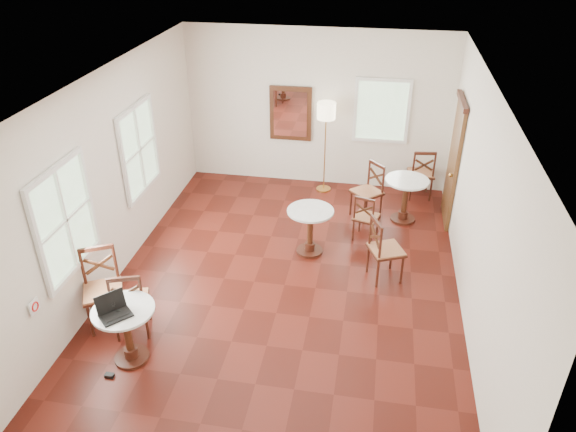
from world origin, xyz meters
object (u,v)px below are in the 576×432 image
object	(u,v)px
chair_mid_a	(366,217)
chair_back_b	(368,191)
chair_near_a	(130,302)
water_glass	(114,306)
chair_near_b	(103,289)
laptop	(113,310)
chair_mid_b	(384,250)
cafe_table_mid	(310,226)
mouse	(118,311)
navy_mug	(111,301)
power_adapter	(109,375)
cafe_table_back	(405,195)
floor_lamp	(326,117)
cafe_table_near	(127,329)
chair_back_a	(421,173)

from	to	relation	value
chair_mid_a	chair_back_b	bearing A→B (deg)	-73.04
chair_near_a	water_glass	xyz separation A→B (m)	(0.07, -0.49, 0.34)
chair_near_b	laptop	xyz separation A→B (m)	(0.52, -0.69, 0.30)
chair_near_a	chair_back_b	size ratio (longest dim) A/B	0.99
chair_back_b	water_glass	bearing A→B (deg)	-76.94
chair_near_b	chair_mid_b	distance (m)	3.92
cafe_table_mid	mouse	distance (m)	3.35
chair_near_b	navy_mug	bearing A→B (deg)	-79.43
chair_near_b	power_adapter	size ratio (longest dim) A/B	10.15
cafe_table_mid	chair_mid_b	xyz separation A→B (m)	(1.16, -0.50, 0.03)
mouse	power_adapter	xyz separation A→B (m)	(-0.12, -0.27, -0.77)
cafe_table_back	mouse	xyz separation A→B (m)	(-3.34, -4.07, 0.30)
chair_near_b	cafe_table_mid	bearing A→B (deg)	13.69
floor_lamp	navy_mug	world-z (taller)	floor_lamp
navy_mug	water_glass	xyz separation A→B (m)	(0.08, -0.09, 0.01)
cafe_table_near	water_glass	bearing A→B (deg)	-168.03
cafe_table_mid	water_glass	size ratio (longest dim) A/B	7.18
mouse	cafe_table_back	bearing A→B (deg)	71.95
chair_back_a	mouse	distance (m)	6.19
laptop	water_glass	world-z (taller)	laptop
cafe_table_mid	navy_mug	bearing A→B (deg)	-127.16
laptop	chair_near_b	bearing A→B (deg)	80.49
chair_near_a	navy_mug	world-z (taller)	chair_near_a
navy_mug	power_adapter	distance (m)	0.89
cafe_table_back	navy_mug	xyz separation A→B (m)	(-3.49, -3.93, 0.33)
chair_near_b	water_glass	bearing A→B (deg)	-79.06
cafe_table_mid	chair_back_b	distance (m)	1.57
cafe_table_back	floor_lamp	distance (m)	2.04
chair_near_a	chair_back_a	world-z (taller)	chair_back_a
chair_near_b	floor_lamp	distance (m)	5.04
laptop	chair_near_a	bearing A→B (deg)	53.83
chair_near_a	floor_lamp	xyz separation A→B (m)	(1.97, 4.46, 1.00)
cafe_table_back	power_adapter	world-z (taller)	cafe_table_back
cafe_table_near	cafe_table_back	bearing A→B (deg)	50.42
navy_mug	water_glass	world-z (taller)	water_glass
laptop	mouse	size ratio (longest dim) A/B	5.28
cafe_table_near	chair_near_a	size ratio (longest dim) A/B	0.79
chair_mid_a	mouse	distance (m)	4.30
power_adapter	chair_near_a	bearing A→B (deg)	92.06
floor_lamp	mouse	bearing A→B (deg)	-110.04
cafe_table_near	water_glass	xyz separation A→B (m)	(-0.10, -0.02, 0.35)
chair_back_a	water_glass	xyz separation A→B (m)	(-3.70, -4.96, 0.34)
cafe_table_mid	chair_back_b	bearing A→B (deg)	57.74
cafe_table_back	laptop	size ratio (longest dim) A/B	1.79
chair_back_a	mouse	bearing A→B (deg)	46.54
chair_back_a	floor_lamp	world-z (taller)	floor_lamp
cafe_table_mid	navy_mug	world-z (taller)	navy_mug
chair_back_a	chair_mid_a	bearing A→B (deg)	53.38
cafe_table_near	chair_near_a	world-z (taller)	chair_near_a
cafe_table_back	water_glass	size ratio (longest dim) A/B	7.39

